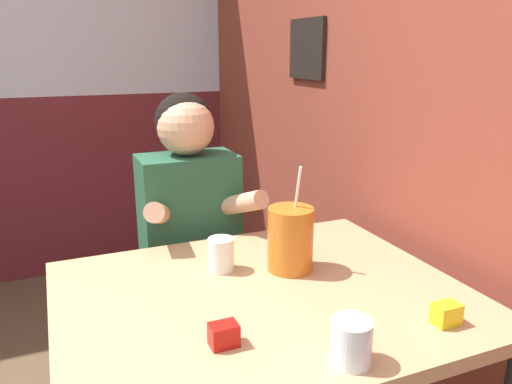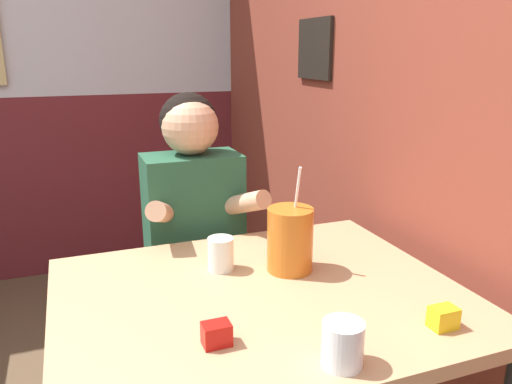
% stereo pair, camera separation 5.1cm
% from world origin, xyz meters
% --- Properties ---
extents(brick_wall_right, '(0.08, 4.42, 2.70)m').
position_xyz_m(brick_wall_right, '(1.45, 1.21, 1.35)').
color(brick_wall_right, brown).
rests_on(brick_wall_right, ground_plane).
extents(main_table, '(1.03, 0.84, 0.76)m').
position_xyz_m(main_table, '(0.82, 0.35, 0.69)').
color(main_table, tan).
rests_on(main_table, ground_plane).
extents(person_seated, '(0.42, 0.40, 1.22)m').
position_xyz_m(person_seated, '(0.79, 0.94, 0.64)').
color(person_seated, '#235138').
rests_on(person_seated, ground_plane).
extents(cocktail_pitcher, '(0.13, 0.13, 0.30)m').
position_xyz_m(cocktail_pitcher, '(0.95, 0.45, 0.85)').
color(cocktail_pitcher, '#C6661E').
rests_on(cocktail_pitcher, main_table).
extents(glass_near_pitcher, '(0.08, 0.08, 0.09)m').
position_xyz_m(glass_near_pitcher, '(0.86, 0.01, 0.80)').
color(glass_near_pitcher, silver).
rests_on(glass_near_pitcher, main_table).
extents(glass_center, '(0.07, 0.07, 0.10)m').
position_xyz_m(glass_center, '(0.77, 0.52, 0.80)').
color(glass_center, silver).
rests_on(glass_center, main_table).
extents(condiment_ketchup, '(0.06, 0.04, 0.05)m').
position_xyz_m(condiment_ketchup, '(0.65, 0.16, 0.78)').
color(condiment_ketchup, '#B7140F').
rests_on(condiment_ketchup, main_table).
extents(condiment_mustard, '(0.06, 0.04, 0.05)m').
position_xyz_m(condiment_mustard, '(1.15, 0.05, 0.78)').
color(condiment_mustard, yellow).
rests_on(condiment_mustard, main_table).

